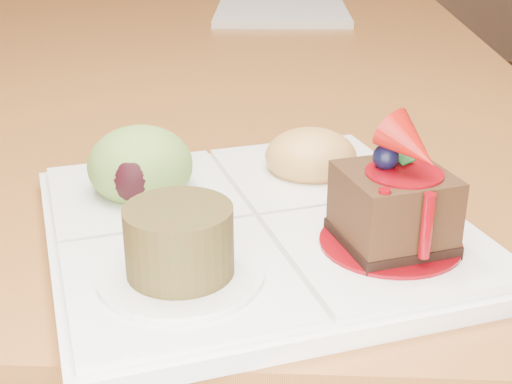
{
  "coord_description": "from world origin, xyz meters",
  "views": [
    {
      "loc": [
        0.2,
        -1.2,
        0.98
      ],
      "look_at": [
        0.18,
        -0.75,
        0.79
      ],
      "focal_mm": 50.0,
      "sensor_mm": 36.0,
      "label": 1
    }
  ],
  "objects": [
    {
      "name": "dining_table",
      "position": [
        0.0,
        0.0,
        0.68
      ],
      "size": [
        1.0,
        1.8,
        0.75
      ],
      "color": "#915E25",
      "rests_on": "ground"
    },
    {
      "name": "sampler_plate",
      "position": [
        0.18,
        -0.75,
        0.77
      ],
      "size": [
        0.36,
        0.36,
        0.11
      ],
      "rotation": [
        0.0,
        0.0,
        0.36
      ],
      "color": "silver",
      "rests_on": "dining_table"
    },
    {
      "name": "second_plate",
      "position": [
        0.18,
        0.13,
        0.76
      ],
      "size": [
        0.24,
        0.24,
        0.01
      ],
      "primitive_type": "cube",
      "rotation": [
        0.0,
        0.0,
        0.02
      ],
      "color": "silver",
      "rests_on": "dining_table"
    }
  ]
}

